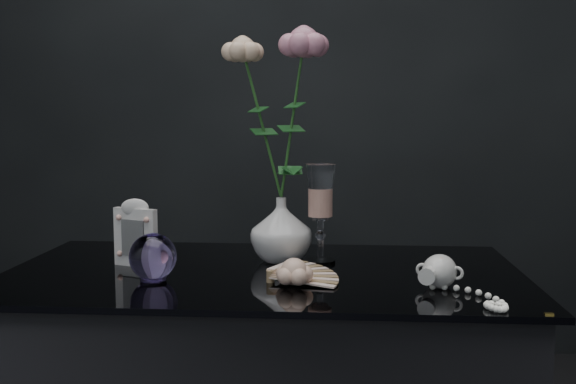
# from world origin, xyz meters

# --- Properties ---
(vase) EXTENTS (0.17, 0.17, 0.14)m
(vase) POSITION_xyz_m (0.03, 0.14, 0.83)
(vase) COLOR silver
(vase) RESTS_ON table
(wine_glass) EXTENTS (0.08, 0.08, 0.21)m
(wine_glass) POSITION_xyz_m (0.11, 0.13, 0.87)
(wine_glass) COLOR white
(wine_glass) RESTS_ON table
(picture_frame) EXTENTS (0.13, 0.12, 0.14)m
(picture_frame) POSITION_xyz_m (-0.27, 0.07, 0.83)
(picture_frame) COLOR silver
(picture_frame) RESTS_ON table
(paperweight) EXTENTS (0.12, 0.12, 0.09)m
(paperweight) POSITION_xyz_m (-0.20, -0.05, 0.81)
(paperweight) COLOR #9B82D4
(paperweight) RESTS_ON table
(paper_fan) EXTENTS (0.28, 0.23, 0.03)m
(paper_fan) POSITION_xyz_m (0.02, -0.05, 0.78)
(paper_fan) COLOR #F6E5C5
(paper_fan) RESTS_ON table
(loose_rose) EXTENTS (0.14, 0.17, 0.05)m
(loose_rose) POSITION_xyz_m (0.07, -0.07, 0.79)
(loose_rose) COLOR beige
(loose_rose) RESTS_ON table
(pearl_jar) EXTENTS (0.28, 0.29, 0.07)m
(pearl_jar) POSITION_xyz_m (0.34, -0.06, 0.79)
(pearl_jar) COLOR silver
(pearl_jar) RESTS_ON table
(roses) EXTENTS (0.21, 0.11, 0.42)m
(roses) POSITION_xyz_m (0.02, 0.14, 1.10)
(roses) COLOR beige
(roses) RESTS_ON vase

